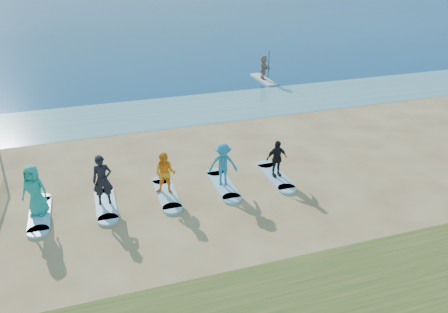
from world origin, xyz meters
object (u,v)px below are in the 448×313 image
object	(u,v)px
paddleboard	(263,80)
surfboard_2	(167,194)
surfboard_3	(223,185)
surfboard_4	(276,176)
paddleboarder	(264,67)
student_3	(223,164)
surfboard_1	(106,204)
student_2	(165,174)
student_4	(277,159)
student_1	(102,180)
surfboard_0	(40,214)
student_0	(35,190)

from	to	relation	value
paddleboard	surfboard_2	world-z (taller)	paddleboard
surfboard_3	surfboard_4	world-z (taller)	same
paddleboarder	surfboard_3	bearing A→B (deg)	155.22
paddleboard	student_3	size ratio (longest dim) A/B	1.78
surfboard_1	student_2	xyz separation A→B (m)	(2.20, 0.00, 0.86)
surfboard_2	surfboard_3	size ratio (longest dim) A/B	1.00
student_4	student_1	bearing A→B (deg)	177.06
surfboard_2	student_4	size ratio (longest dim) A/B	1.46
paddleboard	student_1	bearing A→B (deg)	-133.30
paddleboarder	student_4	xyz separation A→B (m)	(-4.87, -12.95, -0.08)
surfboard_2	surfboard_3	xyz separation A→B (m)	(2.20, 0.00, 0.00)
surfboard_1	surfboard_0	bearing A→B (deg)	180.00
student_2	student_1	bearing A→B (deg)	-155.62
surfboard_4	student_4	size ratio (longest dim) A/B	1.46
paddleboarder	surfboard_0	world-z (taller)	paddleboarder
student_0	surfboard_3	size ratio (longest dim) A/B	0.82
student_3	student_4	size ratio (longest dim) A/B	1.12
surfboard_4	student_4	xyz separation A→B (m)	(0.00, -0.00, 0.80)
student_0	student_1	world-z (taller)	student_1
paddleboarder	student_0	bearing A→B (deg)	137.28
student_0	student_4	bearing A→B (deg)	23.66
surfboard_0	surfboard_4	size ratio (longest dim) A/B	1.00
paddleboarder	surfboard_2	distance (m)	15.95
surfboard_2	paddleboarder	bearing A→B (deg)	54.38
paddleboard	student_1	distance (m)	17.33
student_0	student_3	xyz separation A→B (m)	(6.61, 0.00, -0.06)
surfboard_2	student_2	distance (m)	0.86
surfboard_1	surfboard_3	world-z (taller)	same
paddleboarder	surfboard_4	size ratio (longest dim) A/B	0.73
student_0	surfboard_2	distance (m)	4.51
surfboard_2	student_4	bearing A→B (deg)	-0.00
student_0	student_4	xyz separation A→B (m)	(8.81, 0.00, -0.15)
surfboard_0	student_0	bearing A→B (deg)	-90.00
paddleboarder	student_3	size ratio (longest dim) A/B	0.95
student_3	surfboard_4	size ratio (longest dim) A/B	0.77
surfboard_0	surfboard_1	size ratio (longest dim) A/B	1.00
surfboard_0	surfboard_2	size ratio (longest dim) A/B	1.00
surfboard_1	surfboard_2	xyz separation A→B (m)	(2.20, 0.00, 0.00)
paddleboarder	surfboard_3	world-z (taller)	paddleboarder
surfboard_2	student_3	distance (m)	2.37
student_1	paddleboard	bearing A→B (deg)	50.30
paddleboarder	student_2	bearing A→B (deg)	148.25
student_0	student_4	world-z (taller)	student_0
paddleboarder	student_1	size ratio (longest dim) A/B	0.87
surfboard_0	student_4	bearing A→B (deg)	-0.00
student_3	paddleboarder	bearing A→B (deg)	75.41
student_2	paddleboarder	bearing A→B (deg)	78.76
student_4	paddleboarder	bearing A→B (deg)	66.45
student_2	student_3	distance (m)	2.20
student_3	paddleboard	bearing A→B (deg)	75.41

